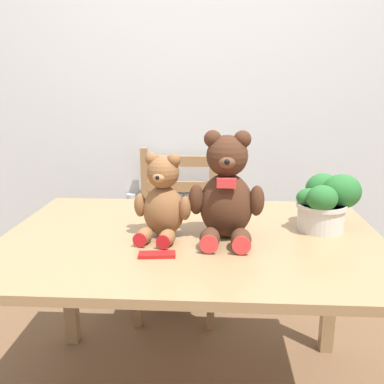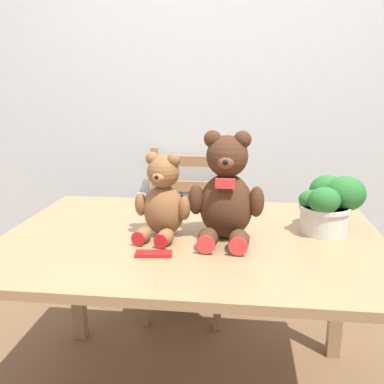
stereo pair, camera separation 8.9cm
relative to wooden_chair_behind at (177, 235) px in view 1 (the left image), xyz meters
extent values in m
cube|color=silver|center=(0.13, 0.23, 0.85)|extent=(8.00, 0.04, 2.60)
cylinder|color=beige|center=(-0.29, 0.16, -0.13)|extent=(0.06, 0.06, 0.65)
cylinder|color=beige|center=(-0.22, 0.16, -0.13)|extent=(0.06, 0.06, 0.65)
cylinder|color=beige|center=(-0.15, 0.16, -0.13)|extent=(0.06, 0.06, 0.65)
cylinder|color=beige|center=(-0.08, 0.16, -0.13)|extent=(0.06, 0.06, 0.65)
cylinder|color=beige|center=(-0.01, 0.16, -0.13)|extent=(0.06, 0.06, 0.65)
cylinder|color=beige|center=(0.06, 0.16, -0.13)|extent=(0.06, 0.06, 0.65)
cylinder|color=beige|center=(0.13, 0.16, -0.13)|extent=(0.06, 0.06, 0.65)
cylinder|color=beige|center=(0.20, 0.16, -0.13)|extent=(0.06, 0.06, 0.65)
cylinder|color=beige|center=(0.27, 0.16, -0.13)|extent=(0.06, 0.06, 0.65)
cube|color=beige|center=(-0.01, 0.16, -0.43)|extent=(0.63, 0.10, 0.04)
cube|color=#9E7A51|center=(0.13, -0.82, 0.28)|extent=(1.38, 0.98, 0.03)
cube|color=#9E7A51|center=(-0.50, -0.38, -0.09)|extent=(0.06, 0.06, 0.72)
cube|color=#9E7A51|center=(0.77, -0.38, -0.09)|extent=(0.06, 0.06, 0.72)
cube|color=#997047|center=(0.00, -0.05, -0.03)|extent=(0.44, 0.39, 0.03)
cube|color=#997047|center=(0.20, -0.22, -0.25)|extent=(0.04, 0.04, 0.40)
cube|color=#997047|center=(-0.20, -0.22, -0.25)|extent=(0.04, 0.04, 0.40)
cube|color=#997047|center=(0.20, 0.12, 0.01)|extent=(0.04, 0.04, 0.93)
cube|color=#997047|center=(-0.20, 0.12, 0.01)|extent=(0.04, 0.04, 0.93)
cube|color=#997047|center=(0.00, 0.12, 0.40)|extent=(0.36, 0.03, 0.06)
cube|color=#997047|center=(0.00, 0.12, 0.25)|extent=(0.36, 0.03, 0.06)
ellipsoid|color=brown|center=(0.03, -0.83, 0.39)|extent=(0.17, 0.15, 0.18)
sphere|color=brown|center=(0.03, -0.83, 0.53)|extent=(0.12, 0.12, 0.12)
sphere|color=brown|center=(0.07, -0.83, 0.58)|extent=(0.05, 0.05, 0.05)
sphere|color=brown|center=(-0.01, -0.82, 0.58)|extent=(0.05, 0.05, 0.05)
ellipsoid|color=#B2794C|center=(0.02, -0.87, 0.52)|extent=(0.06, 0.05, 0.04)
sphere|color=black|center=(0.02, -0.89, 0.52)|extent=(0.01, 0.01, 0.01)
ellipsoid|color=brown|center=(0.11, -0.86, 0.41)|extent=(0.05, 0.05, 0.09)
ellipsoid|color=brown|center=(-0.05, -0.83, 0.41)|extent=(0.05, 0.05, 0.09)
ellipsoid|color=brown|center=(0.06, -0.93, 0.32)|extent=(0.07, 0.10, 0.05)
cylinder|color=red|center=(0.05, -0.97, 0.32)|extent=(0.05, 0.01, 0.05)
ellipsoid|color=brown|center=(-0.03, -0.91, 0.32)|extent=(0.07, 0.10, 0.05)
cylinder|color=red|center=(-0.03, -0.96, 0.32)|extent=(0.05, 0.01, 0.05)
ellipsoid|color=#472819|center=(0.26, -0.83, 0.41)|extent=(0.19, 0.16, 0.23)
sphere|color=#472819|center=(0.26, -0.83, 0.59)|extent=(0.15, 0.15, 0.15)
sphere|color=#472819|center=(0.31, -0.83, 0.65)|extent=(0.06, 0.06, 0.06)
sphere|color=#472819|center=(0.21, -0.82, 0.65)|extent=(0.06, 0.06, 0.06)
ellipsoid|color=brown|center=(0.26, -0.88, 0.58)|extent=(0.06, 0.06, 0.05)
sphere|color=black|center=(0.25, -0.91, 0.58)|extent=(0.02, 0.02, 0.02)
ellipsoid|color=#472819|center=(0.36, -0.85, 0.44)|extent=(0.06, 0.06, 0.11)
ellipsoid|color=#472819|center=(0.15, -0.84, 0.44)|extent=(0.06, 0.06, 0.11)
ellipsoid|color=#472819|center=(0.31, -0.95, 0.33)|extent=(0.07, 0.12, 0.07)
cylinder|color=red|center=(0.30, -1.00, 0.33)|extent=(0.06, 0.01, 0.06)
ellipsoid|color=#472819|center=(0.20, -0.94, 0.33)|extent=(0.07, 0.12, 0.07)
cylinder|color=red|center=(0.20, -1.00, 0.33)|extent=(0.06, 0.01, 0.06)
cube|color=red|center=(0.25, -0.90, 0.51)|extent=(0.07, 0.02, 0.03)
cylinder|color=beige|center=(0.61, -0.73, 0.35)|extent=(0.17, 0.17, 0.10)
cylinder|color=beige|center=(0.61, -0.73, 0.39)|extent=(0.19, 0.19, 0.02)
ellipsoid|color=#286B2D|center=(0.69, -0.73, 0.45)|extent=(0.14, 0.12, 0.13)
ellipsoid|color=#286B2D|center=(0.63, -0.66, 0.44)|extent=(0.13, 0.11, 0.12)
ellipsoid|color=#286B2D|center=(0.57, -0.74, 0.42)|extent=(0.10, 0.07, 0.07)
ellipsoid|color=#286B2D|center=(0.60, -0.79, 0.44)|extent=(0.11, 0.09, 0.10)
cube|color=red|center=(0.03, -1.03, 0.30)|extent=(0.12, 0.06, 0.01)
camera|label=1|loc=(0.22, -2.29, 0.83)|focal=40.00mm
camera|label=2|loc=(0.31, -2.28, 0.83)|focal=40.00mm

